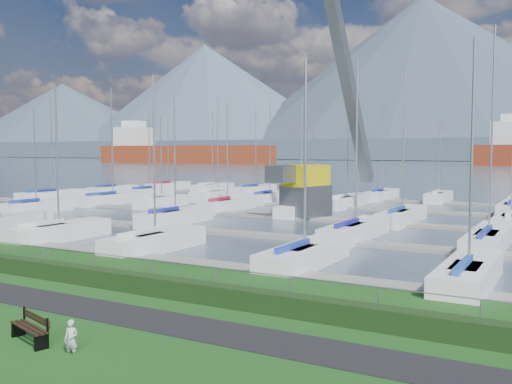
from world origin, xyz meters
The scene contains 9 objects.
path centered at (0.00, -3.00, 0.01)m, with size 160.00×2.00×0.04m, color black.
hedge centered at (0.00, -0.40, 0.35)m, with size 80.00×0.70×0.70m, color black.
fence centered at (0.00, 0.00, 1.20)m, with size 0.04×0.04×80.00m, color gray.
docks centered at (0.00, 26.00, -0.22)m, with size 90.00×41.60×0.25m.
bench_right centered at (2.89, -6.32, 0.42)m, with size 1.84×0.93×0.85m.
person centered at (4.56, -6.41, 0.53)m, with size 0.39×0.26×1.07m, color #A8AAAF.
crane centered at (-3.02, 28.14, 5.33)m, with size 5.23×13.45×22.35m.
cargo_ship_west centered at (-138.73, 188.97, 3.74)m, with size 81.75×20.99×21.50m.
sailboat_fleet centered at (-1.63, 29.56, 5.40)m, with size 74.44×49.51×13.13m.
Camera 1 is at (16.12, -17.03, 5.44)m, focal length 40.00 mm.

